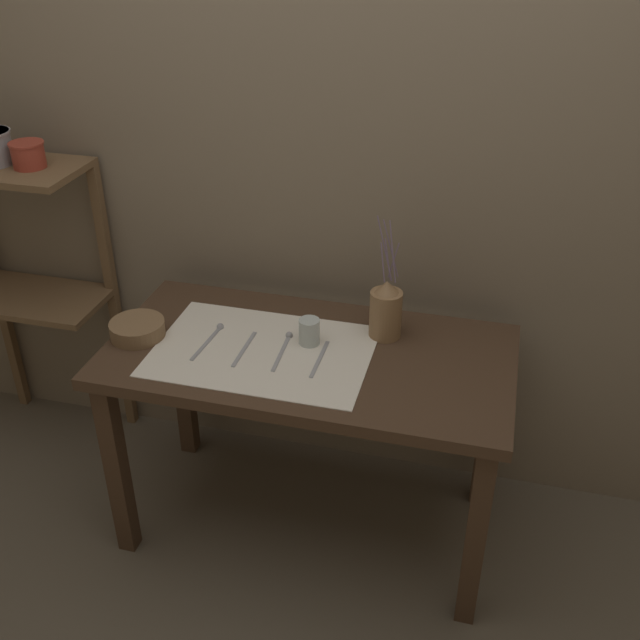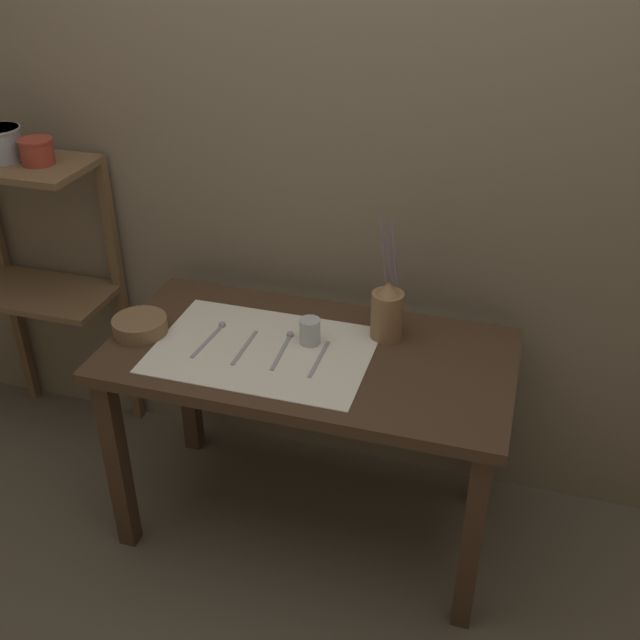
% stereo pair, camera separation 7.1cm
% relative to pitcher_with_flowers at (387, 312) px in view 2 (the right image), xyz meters
% --- Properties ---
extents(ground_plane, '(12.00, 12.00, 0.00)m').
position_rel_pitcher_with_flowers_xyz_m(ground_plane, '(-0.22, -0.15, -0.84)').
color(ground_plane, brown).
extents(stone_wall_back, '(7.00, 0.06, 2.40)m').
position_rel_pitcher_with_flowers_xyz_m(stone_wall_back, '(-0.22, 0.29, 0.36)').
color(stone_wall_back, '#7A6B56').
rests_on(stone_wall_back, ground_plane).
extents(wooden_table, '(1.29, 0.66, 0.74)m').
position_rel_pitcher_with_flowers_xyz_m(wooden_table, '(-0.22, -0.15, -0.20)').
color(wooden_table, '#422D1E').
rests_on(wooden_table, ground_plane).
extents(wooden_shelf_unit, '(0.57, 0.32, 1.18)m').
position_rel_pitcher_with_flowers_xyz_m(wooden_shelf_unit, '(-1.38, 0.12, -0.01)').
color(wooden_shelf_unit, brown).
rests_on(wooden_shelf_unit, ground_plane).
extents(linen_cloth, '(0.68, 0.47, 0.00)m').
position_rel_pitcher_with_flowers_xyz_m(linen_cloth, '(-0.36, -0.19, -0.09)').
color(linen_cloth, silver).
rests_on(linen_cloth, wooden_table).
extents(pitcher_with_flowers, '(0.10, 0.10, 0.42)m').
position_rel_pitcher_with_flowers_xyz_m(pitcher_with_flowers, '(0.00, 0.00, 0.00)').
color(pitcher_with_flowers, olive).
rests_on(pitcher_with_flowers, wooden_table).
extents(wooden_bowl, '(0.18, 0.18, 0.05)m').
position_rel_pitcher_with_flowers_xyz_m(wooden_bowl, '(-0.78, -0.21, -0.07)').
color(wooden_bowl, brown).
rests_on(wooden_bowl, wooden_table).
extents(glass_tumbler_near, '(0.07, 0.07, 0.09)m').
position_rel_pitcher_with_flowers_xyz_m(glass_tumbler_near, '(-0.22, -0.11, -0.05)').
color(glass_tumbler_near, '#B7C1BC').
rests_on(glass_tumbler_near, wooden_table).
extents(spoon_inner, '(0.03, 0.22, 0.02)m').
position_rel_pitcher_with_flowers_xyz_m(spoon_inner, '(-0.54, -0.14, -0.09)').
color(spoon_inner, '#939399').
rests_on(spoon_inner, wooden_table).
extents(fork_outer, '(0.01, 0.21, 0.00)m').
position_rel_pitcher_with_flowers_xyz_m(fork_outer, '(-0.41, -0.20, -0.09)').
color(fork_outer, '#939399').
rests_on(fork_outer, wooden_table).
extents(spoon_outer, '(0.03, 0.22, 0.02)m').
position_rel_pitcher_with_flowers_xyz_m(spoon_outer, '(-0.30, -0.13, -0.09)').
color(spoon_outer, '#939399').
rests_on(spoon_outer, wooden_table).
extents(fork_inner, '(0.01, 0.21, 0.00)m').
position_rel_pitcher_with_flowers_xyz_m(fork_inner, '(-0.17, -0.20, -0.09)').
color(fork_inner, '#939399').
rests_on(fork_inner, wooden_table).
extents(metal_pot_small, '(0.12, 0.12, 0.09)m').
position_rel_pitcher_with_flowers_xyz_m(metal_pot_small, '(-1.27, 0.08, 0.39)').
color(metal_pot_small, '#9E3828').
rests_on(metal_pot_small, wooden_shelf_unit).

